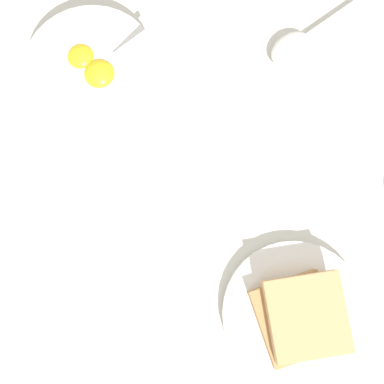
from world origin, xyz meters
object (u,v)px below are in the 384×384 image
(egg_bowl, at_px, (94,76))
(toast_plate, at_px, (294,314))
(soup_spoon, at_px, (300,44))
(toast_sandwich, at_px, (301,317))

(egg_bowl, height_order, toast_plate, egg_bowl)
(egg_bowl, bearing_deg, soup_spoon, 125.22)
(egg_bowl, height_order, soup_spoon, egg_bowl)
(egg_bowl, distance_m, toast_plate, 0.39)
(toast_plate, bearing_deg, toast_sandwich, 98.27)
(soup_spoon, bearing_deg, toast_plate, 21.03)
(toast_plate, relative_size, soup_spoon, 1.17)
(toast_plate, xyz_separation_m, toast_sandwich, (-0.00, 0.00, 0.03))
(toast_plate, bearing_deg, egg_bowl, -115.79)
(toast_sandwich, height_order, soup_spoon, toast_sandwich)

